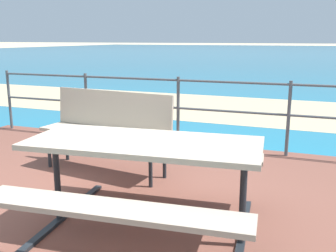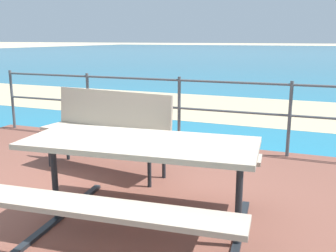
# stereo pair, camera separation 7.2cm
# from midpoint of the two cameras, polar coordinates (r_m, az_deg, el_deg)

# --- Properties ---
(ground_plane) EXTENTS (240.00, 240.00, 0.00)m
(ground_plane) POSITION_cam_midpoint_polar(r_m,az_deg,el_deg) (3.47, -11.85, -13.82)
(ground_plane) COLOR beige
(patio_paving) EXTENTS (6.40, 5.20, 0.06)m
(patio_paving) POSITION_cam_midpoint_polar(r_m,az_deg,el_deg) (3.45, -11.87, -13.38)
(patio_paving) COLOR brown
(patio_paving) RESTS_ON ground
(sea_water) EXTENTS (90.00, 90.00, 0.01)m
(sea_water) POSITION_cam_midpoint_polar(r_m,az_deg,el_deg) (42.63, 19.27, 10.06)
(sea_water) COLOR teal
(sea_water) RESTS_ON ground
(beach_strip) EXTENTS (54.06, 4.65, 0.01)m
(beach_strip) POSITION_cam_midpoint_polar(r_m,az_deg,el_deg) (8.79, 9.55, 2.60)
(beach_strip) COLOR tan
(beach_strip) RESTS_ON ground
(picnic_table) EXTENTS (1.85, 1.65, 0.74)m
(picnic_table) POSITION_cam_midpoint_polar(r_m,az_deg,el_deg) (2.90, -3.44, -5.29)
(picnic_table) COLOR tan
(picnic_table) RESTS_ON patio_paving
(park_bench) EXTENTS (1.57, 0.60, 0.90)m
(park_bench) POSITION_cam_midpoint_polar(r_m,az_deg,el_deg) (4.38, -8.44, 0.43)
(park_bench) COLOR tan
(park_bench) RESTS_ON patio_paving
(railing_fence) EXTENTS (5.94, 0.04, 0.97)m
(railing_fence) POSITION_cam_midpoint_polar(r_m,az_deg,el_deg) (5.36, 2.05, 3.59)
(railing_fence) COLOR #4C5156
(railing_fence) RESTS_ON patio_paving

